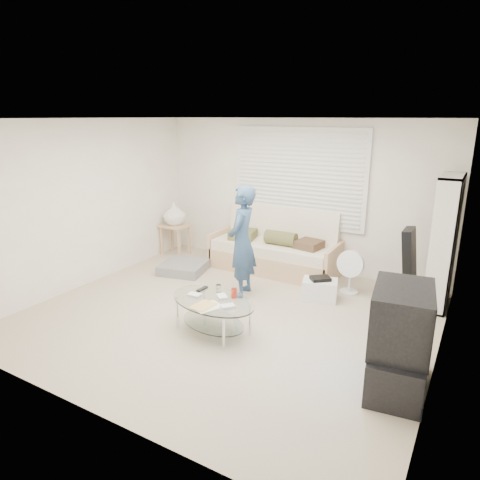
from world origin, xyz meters
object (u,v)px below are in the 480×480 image
Objects in this scene: bookshelf at (443,243)px; tv_unit at (399,340)px; coffee_table at (213,306)px; futon_sofa at (275,251)px.

tv_unit is at bearing -93.23° from bookshelf.
tv_unit is at bearing -0.65° from coffee_table.
bookshelf is at bearing 86.77° from tv_unit.
bookshelf is 3.18m from coffee_table.
bookshelf reaches higher than coffee_table.
futon_sofa is 1.19× the size of bookshelf.
tv_unit reaches higher than coffee_table.
coffee_table is at bearing 179.35° from tv_unit.
coffee_table is (-2.11, 0.02, -0.15)m from tv_unit.
futon_sofa is at bearing 135.52° from tv_unit.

